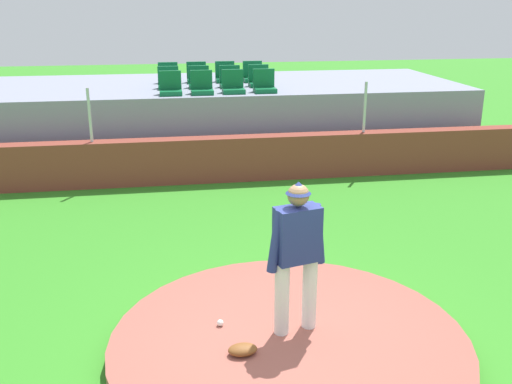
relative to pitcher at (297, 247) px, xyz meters
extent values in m
plane|color=#328522|center=(-0.10, -0.14, -1.19)|extent=(60.00, 60.00, 0.00)
cylinder|color=#975246|center=(-0.10, -0.14, -1.09)|extent=(3.85, 3.85, 0.21)
cylinder|color=silver|center=(-0.16, -0.04, -0.57)|extent=(0.16, 0.16, 0.83)
cylinder|color=silver|center=(0.16, 0.04, -0.57)|extent=(0.16, 0.16, 0.83)
cube|color=navy|center=(0.00, 0.00, 0.14)|extent=(0.51, 0.36, 0.60)
cylinder|color=navy|center=(-0.24, -0.06, 0.10)|extent=(0.22, 0.15, 0.68)
cylinder|color=navy|center=(0.24, 0.06, 0.10)|extent=(0.20, 0.15, 0.68)
sphere|color=#8C6647|center=(0.00, 0.00, 0.57)|extent=(0.23, 0.23, 0.23)
cone|color=navy|center=(0.00, 0.00, 0.65)|extent=(0.32, 0.32, 0.13)
sphere|color=white|center=(-0.80, 0.20, -0.95)|extent=(0.07, 0.07, 0.07)
ellipsoid|color=brown|center=(-0.63, -0.38, -0.93)|extent=(0.31, 0.21, 0.11)
cube|color=brown|center=(-0.10, 6.28, -0.72)|extent=(13.98, 0.40, 0.93)
cylinder|color=silver|center=(-2.75, 6.28, 0.28)|extent=(0.06, 0.06, 1.07)
cylinder|color=silver|center=(2.91, 6.28, 0.28)|extent=(0.06, 0.06, 1.07)
cube|color=gray|center=(-0.10, 9.07, -0.36)|extent=(12.15, 4.35, 1.66)
cube|color=#0E6134|center=(-1.13, 7.34, 0.52)|extent=(0.48, 0.44, 0.10)
cube|color=#0E6134|center=(-1.13, 7.52, 0.77)|extent=(0.48, 0.08, 0.40)
cube|color=#0E6134|center=(-0.45, 7.34, 0.52)|extent=(0.48, 0.44, 0.10)
cube|color=#0E6134|center=(-0.45, 7.52, 0.77)|extent=(0.48, 0.08, 0.40)
cube|color=#0E6134|center=(0.25, 7.37, 0.52)|extent=(0.48, 0.44, 0.10)
cube|color=#0E6134|center=(0.25, 7.55, 0.77)|extent=(0.48, 0.08, 0.40)
cube|color=#0E6134|center=(0.95, 7.37, 0.52)|extent=(0.48, 0.44, 0.10)
cube|color=#0E6134|center=(0.95, 7.55, 0.77)|extent=(0.48, 0.08, 0.40)
cube|color=#0E6134|center=(-1.15, 8.25, 0.52)|extent=(0.48, 0.44, 0.10)
cube|color=#0E6134|center=(-1.15, 8.43, 0.77)|extent=(0.48, 0.08, 0.40)
cube|color=#0E6134|center=(-0.45, 8.25, 0.52)|extent=(0.48, 0.44, 0.10)
cube|color=#0E6134|center=(-0.45, 8.43, 0.77)|extent=(0.48, 0.08, 0.40)
cube|color=#0E6134|center=(0.28, 8.22, 0.52)|extent=(0.48, 0.44, 0.10)
cube|color=#0E6134|center=(0.28, 8.40, 0.77)|extent=(0.48, 0.08, 0.40)
cube|color=#0E6134|center=(0.98, 8.28, 0.52)|extent=(0.48, 0.44, 0.10)
cube|color=#0E6134|center=(0.98, 8.46, 0.77)|extent=(0.48, 0.08, 0.40)
cube|color=#0E6134|center=(-1.15, 9.15, 0.52)|extent=(0.48, 0.44, 0.10)
cube|color=#0E6134|center=(-1.15, 9.33, 0.77)|extent=(0.48, 0.08, 0.40)
cube|color=#0E6134|center=(-0.44, 9.17, 0.52)|extent=(0.48, 0.44, 0.10)
cube|color=#0E6134|center=(-0.44, 9.35, 0.77)|extent=(0.48, 0.08, 0.40)
cube|color=#0E6134|center=(0.27, 9.17, 0.52)|extent=(0.48, 0.44, 0.10)
cube|color=#0E6134|center=(0.27, 9.35, 0.77)|extent=(0.48, 0.08, 0.40)
cube|color=#0E6134|center=(0.97, 9.13, 0.52)|extent=(0.48, 0.44, 0.10)
cube|color=#0E6134|center=(0.97, 9.31, 0.77)|extent=(0.48, 0.08, 0.40)
camera|label=1|loc=(-1.31, -5.43, 2.46)|focal=40.81mm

